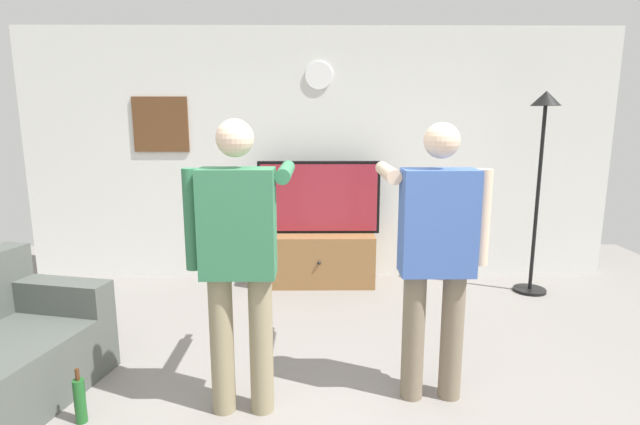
% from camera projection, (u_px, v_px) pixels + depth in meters
% --- Properties ---
extents(back_wall, '(6.40, 0.10, 2.70)m').
position_uv_depth(back_wall, '(319.00, 155.00, 5.32)').
color(back_wall, silver).
rests_on(back_wall, ground_plane).
extents(tv_stand, '(1.16, 0.50, 0.55)m').
position_uv_depth(tv_stand, '(319.00, 259.00, 5.18)').
color(tv_stand, olive).
rests_on(tv_stand, ground_plane).
extents(television, '(1.28, 0.07, 0.77)m').
position_uv_depth(television, '(319.00, 197.00, 5.10)').
color(television, black).
rests_on(television, tv_stand).
extents(wall_clock, '(0.28, 0.03, 0.28)m').
position_uv_depth(wall_clock, '(319.00, 76.00, 5.10)').
color(wall_clock, white).
extents(framed_picture, '(0.59, 0.04, 0.58)m').
position_uv_depth(framed_picture, '(161.00, 124.00, 5.19)').
color(framed_picture, brown).
extents(floor_lamp, '(0.32, 0.32, 2.01)m').
position_uv_depth(floor_lamp, '(542.00, 151.00, 4.71)').
color(floor_lamp, black).
rests_on(floor_lamp, ground_plane).
extents(person_standing_nearer_lamp, '(0.60, 0.78, 1.75)m').
position_uv_depth(person_standing_nearer_lamp, '(239.00, 252.00, 2.78)').
color(person_standing_nearer_lamp, gray).
rests_on(person_standing_nearer_lamp, ground_plane).
extents(person_standing_nearer_couch, '(0.62, 0.78, 1.73)m').
position_uv_depth(person_standing_nearer_couch, '(436.00, 247.00, 2.93)').
color(person_standing_nearer_couch, '#7A6B56').
rests_on(person_standing_nearer_couch, ground_plane).
extents(beverage_bottle, '(0.07, 0.07, 0.34)m').
position_uv_depth(beverage_bottle, '(80.00, 400.00, 2.81)').
color(beverage_bottle, '#1E5923').
rests_on(beverage_bottle, ground_plane).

